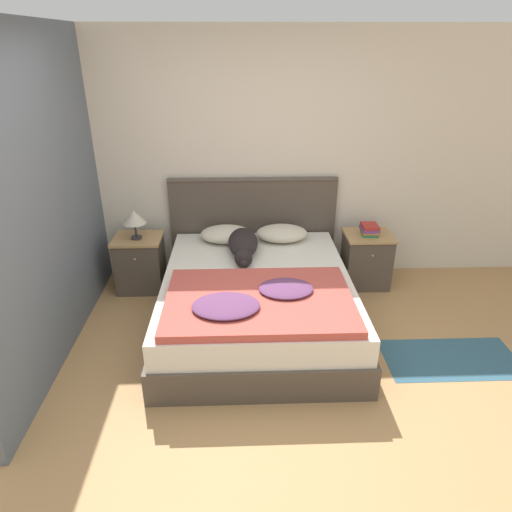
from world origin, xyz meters
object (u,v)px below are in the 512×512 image
Objects in this scene: table_lamp at (134,218)px; pillow_left at (226,234)px; pillow_right at (282,233)px; dog at (243,244)px; nightstand_left at (140,263)px; nightstand_right at (366,259)px; book_stack at (370,230)px; bed at (257,301)px.

pillow_left is at bearing 4.33° from table_lamp.
pillow_right is 0.63× the size of dog.
table_lamp is (0.00, -0.02, 0.51)m from nightstand_left.
pillow_right is at bearing 1.70° from nightstand_left.
pillow_left reaches higher than nightstand_left.
book_stack is at bearing -108.53° from nightstand_right.
book_stack is at bearing -3.50° from pillow_right.
bed is 1.45m from book_stack.
table_lamp is at bearing -175.67° from pillow_left.
dog is 1.33m from book_stack.
nightstand_left is 2.74× the size of book_stack.
bed is at bearing -147.78° from nightstand_right.
table_lamp reaches higher than bed.
nightstand_right reaches higher than bed.
nightstand_left is 0.51m from table_lamp.
book_stack reaches higher than nightstand_right.
table_lamp reaches higher than pillow_left.
dog is at bearing -11.77° from table_lamp.
pillow_right is 1.50m from table_lamp.
book_stack is at bearing 10.34° from dog.
nightstand_left is at bearing 180.00° from nightstand_right.
book_stack is 2.39m from table_lamp.
table_lamp is at bearing 168.23° from dog.
book_stack is (1.30, 0.24, 0.04)m from dog.
pillow_left is 0.58m from pillow_right.
bed is 2.45× the size of dog.
book_stack is at bearing -2.13° from pillow_left.
table_lamp is (-1.19, 0.73, 0.56)m from bed.
pillow_left is at bearing 177.87° from book_stack.
nightstand_right is (2.38, 0.00, 0.00)m from nightstand_left.
book_stack reaches higher than pillow_right.
pillow_right is (0.29, 0.79, 0.34)m from bed.
book_stack is 0.71× the size of table_lamp.
nightstand_right is at bearing 0.59° from table_lamp.
nightstand_left is 2.40m from book_stack.
nightstand_right is 1.96× the size of table_lamp.
nightstand_left is at bearing 166.99° from dog.
pillow_right is (-0.90, 0.04, 0.30)m from nightstand_right.
pillow_left is at bearing 180.00° from pillow_right.
dog reaches higher than pillow_right.
nightstand_left is 1.10× the size of pillow_left.
bed is at bearing -148.08° from book_stack.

